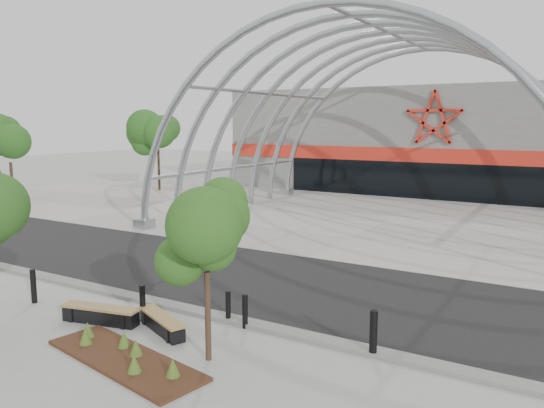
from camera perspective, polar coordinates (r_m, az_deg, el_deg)
name	(u,v)px	position (r m, az deg, el deg)	size (l,w,h in m)	color
ground	(202,311)	(15.79, -7.58, -11.30)	(140.00, 140.00, 0.00)	#9B9B96
road	(265,280)	(18.51, -0.80, -8.16)	(140.00, 7.00, 0.02)	black
forecourt	(381,223)	(29.13, 11.64, -2.05)	(60.00, 17.00, 0.04)	#A59F96
kerb	(196,311)	(15.58, -8.17, -11.35)	(60.00, 0.50, 0.12)	slate
arena_building	(456,140)	(46.00, 19.22, 6.53)	(34.00, 15.24, 8.00)	slate
vault_canopy	(381,223)	(29.13, 11.64, -2.06)	(20.80, 15.80, 20.36)	#969CA1
planting_bed	(124,355)	(13.07, -15.67, -15.42)	(4.64, 2.15, 0.47)	black
street_tree_1	(206,235)	(11.85, -7.08, -3.35)	(1.72, 1.72, 4.07)	#332318
bench_0	(101,315)	(15.41, -17.96, -11.27)	(2.29, 0.98, 0.47)	black
bench_1	(162,324)	(14.43, -11.77, -12.50)	(2.05, 1.21, 0.43)	black
bollard_0	(34,286)	(17.67, -24.27, -8.06)	(0.17, 0.17, 1.04)	black
bollard_1	(143,303)	(15.16, -13.74, -10.31)	(0.16, 0.16, 1.01)	black
bollard_2	(245,311)	(14.28, -2.92, -11.45)	(0.15, 0.15, 0.93)	black
bollard_3	(228,307)	(14.73, -4.74, -10.93)	(0.14, 0.14, 0.88)	black
bollard_4	(373,334)	(12.82, 10.85, -13.57)	(0.18, 0.18, 1.12)	black
bg_tree_0	(158,132)	(43.07, -12.20, 7.56)	(3.00, 3.00, 6.45)	black
bg_tree_2	(9,146)	(39.68, -26.41, 5.64)	(2.55, 2.55, 5.38)	black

